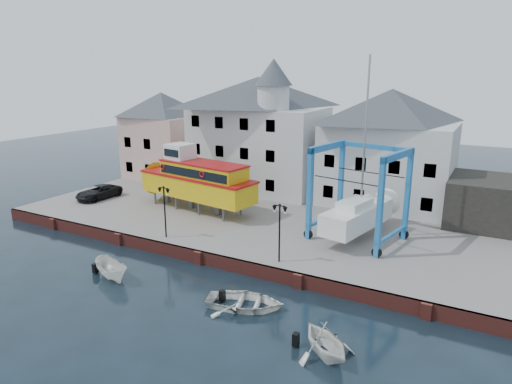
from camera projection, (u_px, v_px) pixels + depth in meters
The scene contains 15 objects.
ground at pixel (199, 264), 33.74m from camera, with size 140.00×140.00×0.00m, color black.
hardstanding at pixel (267, 217), 42.94m from camera, with size 44.00×22.00×1.00m, color slate.
quay_wall at pixel (199, 257), 33.70m from camera, with size 44.00×0.47×1.00m.
building_pink at pixel (163, 135), 55.74m from camera, with size 8.00×7.00×10.30m.
building_white_main at pixel (259, 132), 49.68m from camera, with size 14.00×8.30×14.00m.
building_white_right at pixel (388, 148), 43.96m from camera, with size 12.00×8.00×11.20m.
shed_dark at pixel (499, 203), 38.57m from camera, with size 8.00×7.00×4.00m, color black.
lamp_post_left at pixel (164, 199), 35.53m from camera, with size 1.12×0.32×4.20m.
lamp_post_right at pixel (280, 218), 30.90m from camera, with size 1.12×0.32×4.20m.
tour_boat at pixel (191, 179), 43.28m from camera, with size 14.36×5.40×6.10m.
travel_lift at pixel (363, 208), 36.02m from camera, with size 7.41×9.55×14.00m.
van at pixel (99, 192), 47.08m from camera, with size 2.26×4.89×1.36m, color black.
motorboat_a at pixel (112, 278), 31.44m from camera, with size 1.41×3.76×1.45m, color white.
motorboat_b at pixel (245, 307), 27.56m from camera, with size 3.40×4.76×0.99m, color white.
motorboat_c at pixel (325, 355), 22.95m from camera, with size 3.04×3.52×1.86m, color white.
Camera 1 is at (18.68, -25.35, 13.90)m, focal length 32.00 mm.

